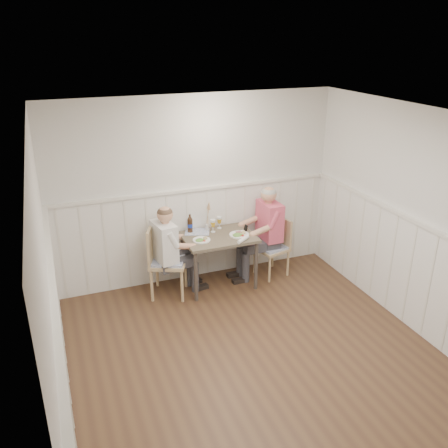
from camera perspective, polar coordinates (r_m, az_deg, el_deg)
name	(u,v)px	position (r m, az deg, el deg)	size (l,w,h in m)	color
ground_plane	(264,367)	(5.32, 4.78, -16.72)	(4.50, 4.50, 0.00)	#492F20
room_shell	(269,237)	(4.52, 5.39, -1.60)	(4.04, 4.54, 2.60)	silver
wainscot	(239,281)	(5.45, 1.87, -6.85)	(4.00, 4.49, 1.34)	white
dining_table	(219,242)	(6.48, -0.64, -2.22)	(0.96, 0.70, 0.75)	#493E30
chair_right	(275,245)	(6.90, 6.11, -2.48)	(0.48, 0.48, 0.85)	tan
chair_left	(164,258)	(6.35, -7.29, -4.10)	(0.62, 0.62, 0.99)	tan
man_in_pink	(266,238)	(6.83, 5.11, -1.71)	(0.63, 0.44, 1.37)	#3F3F47
diner_cream	(168,259)	(6.32, -6.76, -4.16)	(0.65, 0.46, 1.30)	#3F3F47
plate_man	(239,234)	(6.44, 1.80, -1.23)	(0.27, 0.27, 0.07)	white
plate_diner	(201,240)	(6.28, -2.79, -1.89)	(0.24, 0.24, 0.06)	white
beer_glass_a	(219,221)	(6.64, -0.57, 0.42)	(0.07, 0.07, 0.17)	silver
beer_glass_b	(213,224)	(6.52, -1.34, 0.02)	(0.07, 0.07, 0.18)	silver
beer_bottle	(190,224)	(6.53, -4.11, -0.05)	(0.07, 0.07, 0.26)	#321F13
rolled_napkin	(243,239)	(6.27, 2.32, -1.87)	(0.21, 0.17, 0.05)	white
grass_vase	(207,217)	(6.54, -2.07, 0.79)	(0.05, 0.05, 0.43)	silver
gingham_mat	(197,232)	(6.57, -3.24, -0.92)	(0.41, 0.37, 0.01)	#5465A1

